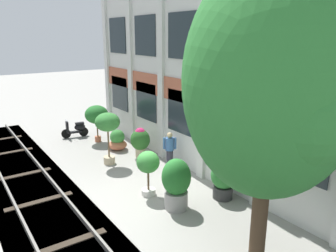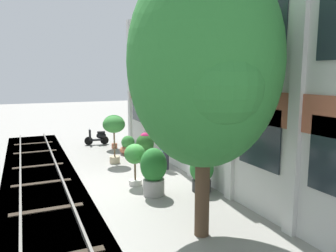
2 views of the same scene
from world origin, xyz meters
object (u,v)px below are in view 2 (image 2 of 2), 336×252
broadleaf_tree (204,67)px  potted_plant_fluted_column (154,170)px  potted_plant_tall_urn (114,127)px  potted_plant_glazed_jar (202,171)px  resident_by_doorway (166,151)px  potted_plant_wide_bowl (128,146)px  potted_plant_ribbed_drum (145,144)px  scooter_near_curb (98,137)px  potted_plant_terracotta_small (135,156)px  potted_plant_low_pan (114,124)px

broadleaf_tree → potted_plant_fluted_column: size_ratio=4.22×
potted_plant_fluted_column → potted_plant_tall_urn: size_ratio=0.74×
potted_plant_fluted_column → potted_plant_glazed_jar: size_ratio=1.19×
potted_plant_glazed_jar → resident_by_doorway: (-2.97, -0.04, 0.08)m
potted_plant_wide_bowl → potted_plant_glazed_jar: (6.26, 0.71, 0.32)m
broadleaf_tree → potted_plant_ribbed_drum: (-7.55, 1.26, -3.41)m
potted_plant_wide_bowl → scooter_near_curb: 3.13m
broadleaf_tree → potted_plant_tall_urn: (-7.63, -0.20, -2.52)m
potted_plant_wide_bowl → potted_plant_glazed_jar: size_ratio=0.71×
potted_plant_ribbed_drum → resident_by_doorway: (1.83, 0.28, 0.04)m
potted_plant_glazed_jar → potted_plant_tall_urn: potted_plant_tall_urn is taller
potted_plant_fluted_column → scooter_near_curb: 8.91m
potted_plant_wide_bowl → potted_plant_ribbed_drum: potted_plant_ribbed_drum is taller
potted_plant_fluted_column → resident_by_doorway: (-2.62, 1.60, -0.04)m
potted_plant_terracotta_small → potted_plant_wide_bowl: (-4.67, 1.18, -0.65)m
potted_plant_low_pan → potted_plant_ribbed_drum: bearing=12.2°
potted_plant_terracotta_small → potted_plant_wide_bowl: 4.86m
resident_by_doorway → broadleaf_tree: bearing=20.5°
scooter_near_curb → potted_plant_tall_urn: bearing=97.5°
potted_plant_low_pan → potted_plant_glazed_jar: potted_plant_low_pan is taller
potted_plant_terracotta_small → potted_plant_low_pan: 6.38m
resident_by_doorway → potted_plant_ribbed_drum: bearing=-135.9°
potted_plant_terracotta_small → potted_plant_wide_bowl: bearing=165.8°
potted_plant_ribbed_drum → potted_plant_tall_urn: size_ratio=0.61×
broadleaf_tree → potted_plant_glazed_jar: 4.69m
potted_plant_low_pan → scooter_near_curb: size_ratio=1.35×
resident_by_doorway → potted_plant_low_pan: bearing=-133.6°
potted_plant_low_pan → scooter_near_curb: bearing=-155.3°
potted_plant_wide_bowl → scooter_near_curb: (-2.99, -0.91, 0.02)m
potted_plant_terracotta_small → potted_plant_tall_urn: bearing=178.1°
potted_plant_terracotta_small → potted_plant_glazed_jar: bearing=49.9°
potted_plant_low_pan → broadleaf_tree: bearing=-3.2°
potted_plant_ribbed_drum → resident_by_doorway: resident_by_doorway is taller
broadleaf_tree → potted_plant_terracotta_small: (-4.34, -0.31, -3.11)m
potted_plant_low_pan → scooter_near_curb: (-1.36, -0.63, -0.93)m
potted_plant_terracotta_small → potted_plant_fluted_column: size_ratio=0.95×
broadleaf_tree → potted_plant_terracotta_small: 5.35m
potted_plant_fluted_column → potted_plant_wide_bowl: bearing=171.0°
potted_plant_wide_bowl → potted_plant_tall_urn: (1.39, -1.07, 1.24)m
potted_plant_terracotta_small → scooter_near_curb: 7.69m
broadleaf_tree → potted_plant_fluted_column: broadleaf_tree is taller
potted_plant_terracotta_small → scooter_near_curb: size_ratio=1.11×
broadleaf_tree → potted_plant_low_pan: size_ratio=3.66×
broadleaf_tree → potted_plant_low_pan: broadleaf_tree is taller
potted_plant_low_pan → potted_plant_glazed_jar: (7.89, 0.99, -0.64)m
potted_plant_ribbed_drum → potted_plant_tall_urn: 1.70m
broadleaf_tree → resident_by_doorway: (-5.72, 1.53, -3.37)m
potted_plant_fluted_column → resident_by_doorway: size_ratio=1.05×
potted_plant_glazed_jar → potted_plant_wide_bowl: bearing=-173.6°
potted_plant_glazed_jar → scooter_near_curb: (-9.25, -1.61, -0.29)m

